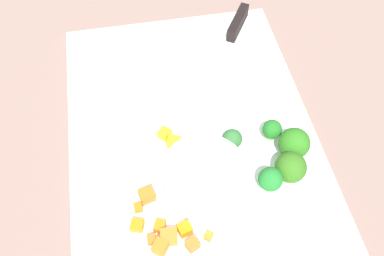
{
  "coord_description": "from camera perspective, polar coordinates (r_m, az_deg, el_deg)",
  "views": [
    {
      "loc": [
        0.34,
        -0.06,
        0.5
      ],
      "look_at": [
        0.0,
        0.0,
        0.02
      ],
      "focal_mm": 40.5,
      "sensor_mm": 36.0,
      "label": 1
    }
  ],
  "objects": [
    {
      "name": "carrot_dice_7",
      "position": [
        0.53,
        2.2,
        -14.03
      ],
      "size": [
        0.01,
        0.01,
        0.01
      ],
      "primitive_type": "cube",
      "rotation": [
        0.0,
        0.0,
        2.52
      ],
      "color": "orange",
      "rests_on": "cutting_board"
    },
    {
      "name": "broccoli_floret_4",
      "position": [
        0.55,
        10.28,
        -6.7
      ],
      "size": [
        0.03,
        0.03,
        0.04
      ],
      "color": "#8AAE5D",
      "rests_on": "cutting_board"
    },
    {
      "name": "broccoli_floret_1",
      "position": [
        0.59,
        10.5,
        -0.21
      ],
      "size": [
        0.03,
        0.03,
        0.03
      ],
      "color": "#8AB464",
      "rests_on": "cutting_board"
    },
    {
      "name": "ground_plane",
      "position": [
        0.61,
        0.0,
        -1.2
      ],
      "size": [
        4.0,
        4.0,
        0.0
      ],
      "primitive_type": "plane",
      "color": "gray"
    },
    {
      "name": "pepper_dice_1",
      "position": [
        0.59,
        -2.39,
        -1.86
      ],
      "size": [
        0.02,
        0.02,
        0.01
      ],
      "primitive_type": "cube",
      "rotation": [
        0.0,
        0.0,
        1.1
      ],
      "color": "yellow",
      "rests_on": "cutting_board"
    },
    {
      "name": "carrot_dice_4",
      "position": [
        0.53,
        -7.24,
        -12.62
      ],
      "size": [
        0.02,
        0.02,
        0.01
      ],
      "primitive_type": "cube",
      "rotation": [
        0.0,
        0.0,
        2.82
      ],
      "color": "orange",
      "rests_on": "cutting_board"
    },
    {
      "name": "carrot_dice_2",
      "position": [
        0.53,
        -5.36,
        -14.42
      ],
      "size": [
        0.01,
        0.01,
        0.01
      ],
      "primitive_type": "cube",
      "rotation": [
        0.0,
        0.0,
        1.56
      ],
      "color": "orange",
      "rests_on": "cutting_board"
    },
    {
      "name": "carrot_dice_9",
      "position": [
        0.54,
        -7.1,
        -10.37
      ],
      "size": [
        0.01,
        0.01,
        0.01
      ],
      "primitive_type": "cube",
      "rotation": [
        0.0,
        0.0,
        1.61
      ],
      "color": "orange",
      "rests_on": "cutting_board"
    },
    {
      "name": "carrot_dice_5",
      "position": [
        0.53,
        -4.27,
        -12.76
      ],
      "size": [
        0.02,
        0.02,
        0.01
      ],
      "primitive_type": "cube",
      "rotation": [
        0.0,
        0.0,
        1.17
      ],
      "color": "orange",
      "rests_on": "cutting_board"
    },
    {
      "name": "pepper_dice_0",
      "position": [
        0.59,
        -3.62,
        -0.89
      ],
      "size": [
        0.02,
        0.02,
        0.01
      ],
      "primitive_type": "cube",
      "rotation": [
        0.0,
        0.0,
        0.82
      ],
      "color": "yellow",
      "rests_on": "cutting_board"
    },
    {
      "name": "broccoli_floret_0",
      "position": [
        0.56,
        12.86,
        -5.1
      ],
      "size": [
        0.04,
        0.04,
        0.04
      ],
      "color": "#87BF56",
      "rests_on": "cutting_board"
    },
    {
      "name": "carrot_dice_6",
      "position": [
        0.52,
        -4.21,
        -15.37
      ],
      "size": [
        0.02,
        0.02,
        0.02
      ],
      "primitive_type": "cube",
      "rotation": [
        0.0,
        0.0,
        2.53
      ],
      "color": "orange",
      "rests_on": "cutting_board"
    },
    {
      "name": "carrot_dice_3",
      "position": [
        0.52,
        -3.05,
        -14.14
      ],
      "size": [
        0.02,
        0.02,
        0.01
      ],
      "primitive_type": "cube",
      "rotation": [
        0.0,
        0.0,
        1.45
      ],
      "color": "orange",
      "rests_on": "cutting_board"
    },
    {
      "name": "carrot_dice_1",
      "position": [
        0.52,
        0.07,
        -15.12
      ],
      "size": [
        0.02,
        0.02,
        0.01
      ],
      "primitive_type": "cube",
      "rotation": [
        0.0,
        0.0,
        2.02
      ],
      "color": "orange",
      "rests_on": "cutting_board"
    },
    {
      "name": "chef_knife",
      "position": [
        0.7,
        4.42,
        10.36
      ],
      "size": [
        0.3,
        0.2,
        0.02
      ],
      "rotation": [
        0.0,
        0.0,
        5.73
      ],
      "color": "silver",
      "rests_on": "cutting_board"
    },
    {
      "name": "carrot_dice_0",
      "position": [
        0.55,
        -5.97,
        -8.8
      ],
      "size": [
        0.02,
        0.02,
        0.02
      ],
      "primitive_type": "cube",
      "rotation": [
        0.0,
        0.0,
        0.24
      ],
      "color": "orange",
      "rests_on": "cutting_board"
    },
    {
      "name": "broccoli_floret_3",
      "position": [
        0.58,
        5.33,
        -1.46
      ],
      "size": [
        0.03,
        0.03,
        0.03
      ],
      "color": "#95BE67",
      "rests_on": "cutting_board"
    },
    {
      "name": "prep_bowl",
      "position": [
        0.55,
        1.72,
        -6.4
      ],
      "size": [
        0.11,
        0.11,
        0.03
      ],
      "primitive_type": "cylinder",
      "color": "white",
      "rests_on": "cutting_board"
    },
    {
      "name": "cutting_board",
      "position": [
        0.61,
        0.0,
        -0.88
      ],
      "size": [
        0.48,
        0.34,
        0.01
      ],
      "primitive_type": "cube",
      "color": "white",
      "rests_on": "ground_plane"
    },
    {
      "name": "broccoli_floret_2",
      "position": [
        0.58,
        13.31,
        -1.99
      ],
      "size": [
        0.04,
        0.04,
        0.04
      ],
      "color": "#8CB256",
      "rests_on": "cutting_board"
    },
    {
      "name": "carrot_dice_8",
      "position": [
        0.53,
        -0.99,
        -13.19
      ],
      "size": [
        0.02,
        0.02,
        0.01
      ],
      "primitive_type": "cube",
      "rotation": [
        0.0,
        0.0,
        0.29
      ],
      "color": "orange",
      "rests_on": "cutting_board"
    }
  ]
}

